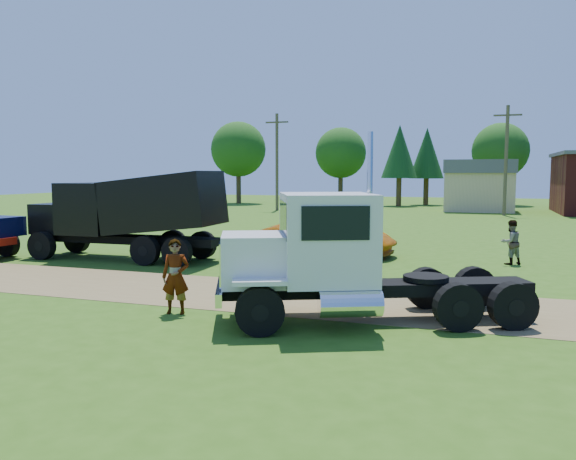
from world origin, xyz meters
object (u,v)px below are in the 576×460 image
(white_semi_tractor, at_px, (330,257))
(black_dump_truck, at_px, (131,211))
(spectator_a, at_px, (176,277))
(orange_pickup, at_px, (329,237))

(white_semi_tractor, distance_m, black_dump_truck, 12.00)
(black_dump_truck, distance_m, spectator_a, 9.50)
(black_dump_truck, relative_size, spectator_a, 4.45)
(black_dump_truck, height_order, orange_pickup, black_dump_truck)
(orange_pickup, bearing_deg, white_semi_tractor, -159.98)
(white_semi_tractor, bearing_deg, spectator_a, 163.65)
(white_semi_tractor, xyz_separation_m, orange_pickup, (-2.72, 10.44, -0.73))
(black_dump_truck, bearing_deg, white_semi_tractor, -35.43)
(black_dump_truck, height_order, spectator_a, black_dump_truck)
(black_dump_truck, bearing_deg, orange_pickup, 25.96)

